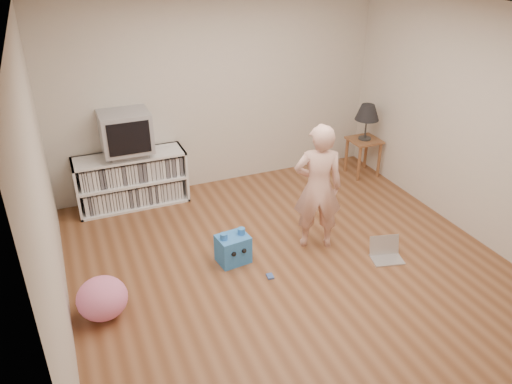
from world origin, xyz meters
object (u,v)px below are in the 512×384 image
Objects in this scene: media_unit at (131,180)px; dvd_deck at (128,153)px; plush_blue at (233,248)px; person at (318,188)px; side_table at (364,148)px; table_lamp at (367,113)px; laptop at (386,252)px; crt_tv at (125,131)px; plush_pink at (102,298)px.

media_unit is 3.11× the size of dvd_deck.
dvd_deck is at bearing 106.66° from plush_blue.
person reaches higher than dvd_deck.
table_lamp is (0.00, 0.00, 0.53)m from side_table.
side_table reaches higher than laptop.
crt_tv is 2.31m from plush_pink.
table_lamp is (3.28, -0.39, 0.59)m from media_unit.
crt_tv is at bearing -24.07° from person.
media_unit is at bearing -24.37° from person.
crt_tv reaches higher than laptop.
plush_blue is (0.76, -1.72, -0.57)m from dvd_deck.
crt_tv reaches higher than media_unit.
person reaches higher than laptop.
table_lamp is 2.96m from plush_blue.
person is (-1.55, -1.39, -0.21)m from table_lamp.
table_lamp is at bearing -6.43° from dvd_deck.
plush_blue is (-2.52, -1.35, -0.78)m from table_lamp.
dvd_deck reaches higher than plush_blue.
person is 3.13× the size of plush_pink.
dvd_deck is at bearing 72.32° from plush_pink.
person reaches higher than plush_pink.
dvd_deck is 1.17× the size of plush_blue.
crt_tv is at bearing 149.53° from laptop.
crt_tv is 1.17× the size of table_lamp.
dvd_deck is 1.96m from plush_blue.
media_unit is 2.52m from person.
dvd_deck is 3.32m from side_table.
plush_blue is (0.76, -1.73, -0.19)m from media_unit.
plush_pink is (-2.99, 0.23, 0.14)m from laptop.
person is at bearing 7.13° from plush_pink.
crt_tv is 2.06m from plush_blue.
dvd_deck is 1.16× the size of laptop.
plush_pink is (-3.94, -1.69, -0.74)m from table_lamp.
crt_tv reaches higher than side_table.
media_unit is at bearing 173.30° from side_table.
side_table is 2.11m from person.
table_lamp is at bearing -116.59° from person.
media_unit is at bearing 90.00° from crt_tv.
media_unit is 1.90m from plush_blue.
laptop is at bearing -116.19° from table_lamp.
dvd_deck is 0.96× the size of plush_pink.
person is at bearing -45.72° from media_unit.
media_unit is 0.96× the size of person.
crt_tv is at bearing -90.00° from dvd_deck.
side_table is (3.28, -0.37, -0.60)m from crt_tv.
plush_pink is at bearing -107.68° from dvd_deck.
side_table is 2.18m from laptop.
laptop is at bearing -44.52° from dvd_deck.
laptop is (-0.95, -1.93, -0.88)m from table_lamp.
side_table is at bearing -6.37° from crt_tv.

